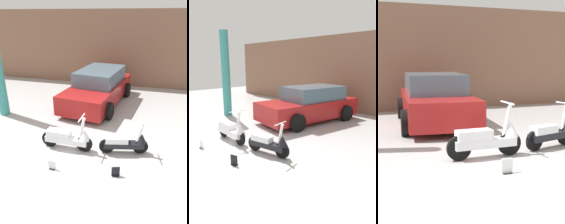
{
  "view_description": "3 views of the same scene",
  "coord_description": "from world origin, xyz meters",
  "views": [
    {
      "loc": [
        1.77,
        -4.49,
        3.61
      ],
      "look_at": [
        0.04,
        1.92,
        0.63
      ],
      "focal_mm": 35.0,
      "sensor_mm": 36.0,
      "label": 1
    },
    {
      "loc": [
        5.66,
        -2.71,
        2.48
      ],
      "look_at": [
        0.12,
        2.31,
        0.77
      ],
      "focal_mm": 35.0,
      "sensor_mm": 36.0,
      "label": 2
    },
    {
      "loc": [
        -2.94,
        -5.39,
        1.9
      ],
      "look_at": [
        -0.13,
        1.99,
        0.68
      ],
      "focal_mm": 55.0,
      "sensor_mm": 36.0,
      "label": 3
    }
  ],
  "objects": [
    {
      "name": "car_rear_left",
      "position": [
        -0.38,
        4.32,
        0.71
      ],
      "size": [
        2.51,
        4.54,
        1.48
      ],
      "rotation": [
        0.0,
        0.0,
        -1.69
      ],
      "color": "maroon",
      "rests_on": "ground_plane"
    },
    {
      "name": "scooter_front_left",
      "position": [
        -0.33,
        0.55,
        0.38
      ],
      "size": [
        1.54,
        0.55,
        1.07
      ],
      "rotation": [
        0.0,
        0.0,
        -0.0
      ],
      "color": "black",
      "rests_on": "ground_plane"
    },
    {
      "name": "scooter_front_right",
      "position": [
        1.29,
        0.78,
        0.34
      ],
      "size": [
        1.35,
        0.6,
        0.96
      ],
      "rotation": [
        0.0,
        0.0,
        0.24
      ],
      "color": "black",
      "rests_on": "ground_plane"
    },
    {
      "name": "placard_near_left_scooter",
      "position": [
        -0.42,
        -0.43,
        0.11
      ],
      "size": [
        0.2,
        0.13,
        0.26
      ],
      "rotation": [
        0.0,
        0.0,
        -0.04
      ],
      "color": "black",
      "rests_on": "ground_plane"
    },
    {
      "name": "wall_back",
      "position": [
        0.0,
        7.27,
        1.94
      ],
      "size": [
        19.6,
        0.12,
        3.87
      ],
      "primitive_type": "cube",
      "color": "#845B47",
      "rests_on": "ground_plane"
    },
    {
      "name": "placard_near_right_scooter",
      "position": [
        1.18,
        -0.26,
        0.11
      ],
      "size": [
        0.2,
        0.16,
        0.26
      ],
      "rotation": [
        0.0,
        0.0,
        0.32
      ],
      "color": "black",
      "rests_on": "ground_plane"
    },
    {
      "name": "ground_plane",
      "position": [
        0.0,
        0.0,
        0.0
      ],
      "size": [
        28.0,
        28.0,
        0.0
      ],
      "primitive_type": "plane",
      "color": "#B2B2B2"
    }
  ]
}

